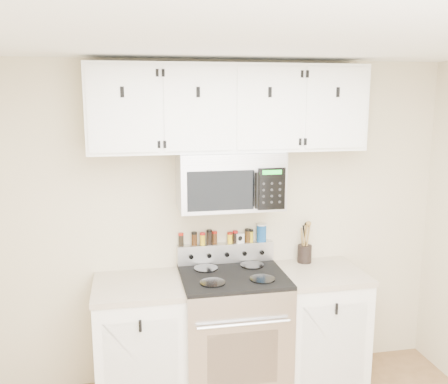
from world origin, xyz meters
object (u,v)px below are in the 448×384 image
Objects in this scene: microwave at (230,180)px; salt_canister at (261,233)px; range at (233,332)px; utensil_crock at (305,252)px.

microwave is 5.36× the size of salt_canister.
range is 1.45× the size of microwave.
microwave is at bearing -151.68° from salt_canister.
microwave is (0.00, 0.13, 1.14)m from range.
salt_canister is at bearing 44.31° from range.
microwave is at bearing -170.57° from utensil_crock.
range is 1.15m from microwave.
utensil_crock is 2.32× the size of salt_canister.
range is 7.76× the size of salt_canister.
range is at bearing -90.23° from microwave.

